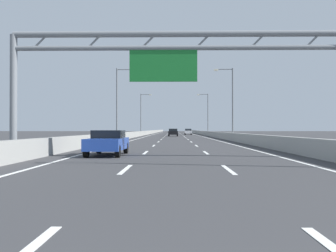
{
  "coord_description": "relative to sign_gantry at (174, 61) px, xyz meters",
  "views": [
    {
      "loc": [
        -0.1,
        -0.26,
        1.43
      ],
      "look_at": [
        -1.28,
        72.79,
        2.0
      ],
      "focal_mm": 39.01,
      "sensor_mm": 36.0,
      "label": 1
    }
  ],
  "objects": [
    {
      "name": "lane_dash_right_6",
      "position": [
        1.88,
        39.48,
        -4.85
      ],
      "size": [
        0.16,
        3.0,
        0.01
      ],
      "primitive_type": "cube",
      "color": "white",
      "rests_on": "ground_plane"
    },
    {
      "name": "lane_dash_left_5",
      "position": [
        -1.72,
        30.48,
        -4.85
      ],
      "size": [
        0.16,
        3.0,
        0.01
      ],
      "primitive_type": "cube",
      "color": "white",
      "rests_on": "ground_plane"
    },
    {
      "name": "lane_dash_right_16",
      "position": [
        1.88,
        129.48,
        -4.85
      ],
      "size": [
        0.16,
        3.0,
        0.01
      ],
      "primitive_type": "cube",
      "color": "white",
      "rests_on": "ground_plane"
    },
    {
      "name": "edge_line_right",
      "position": [
        5.33,
        69.98,
        -4.85
      ],
      "size": [
        0.16,
        176.0,
        0.01
      ],
      "primitive_type": "cube",
      "color": "white",
      "rests_on": "ground_plane"
    },
    {
      "name": "lane_dash_right_17",
      "position": [
        1.88,
        138.48,
        -4.85
      ],
      "size": [
        0.16,
        3.0,
        0.01
      ],
      "primitive_type": "cube",
      "color": "white",
      "rests_on": "ground_plane"
    },
    {
      "name": "blue_car",
      "position": [
        -3.6,
        1.38,
        -4.15
      ],
      "size": [
        1.79,
        4.17,
        1.35
      ],
      "color": "#2347AD",
      "rests_on": "ground_plane"
    },
    {
      "name": "lane_dash_right_5",
      "position": [
        1.88,
        30.48,
        -4.85
      ],
      "size": [
        0.16,
        3.0,
        0.01
      ],
      "primitive_type": "cube",
      "color": "white",
      "rests_on": "ground_plane"
    },
    {
      "name": "lane_dash_right_8",
      "position": [
        1.88,
        57.48,
        -4.85
      ],
      "size": [
        0.16,
        3.0,
        0.01
      ],
      "primitive_type": "cube",
      "color": "white",
      "rests_on": "ground_plane"
    },
    {
      "name": "sign_gantry",
      "position": [
        0.0,
        0.0,
        0.0
      ],
      "size": [
        16.79,
        0.36,
        6.36
      ],
      "color": "gray",
      "rests_on": "ground_plane"
    },
    {
      "name": "lane_dash_left_14",
      "position": [
        -1.72,
        111.48,
        -4.85
      ],
      "size": [
        0.16,
        3.0,
        0.01
      ],
      "primitive_type": "cube",
      "color": "white",
      "rests_on": "ground_plane"
    },
    {
      "name": "lane_dash_left_9",
      "position": [
        -1.72,
        66.48,
        -4.85
      ],
      "size": [
        0.16,
        3.0,
        0.01
      ],
      "primitive_type": "cube",
      "color": "white",
      "rests_on": "ground_plane"
    },
    {
      "name": "streetlamp_left_mid",
      "position": [
        -7.38,
        30.15,
        0.54
      ],
      "size": [
        2.58,
        0.28,
        9.5
      ],
      "color": "slate",
      "rests_on": "ground_plane"
    },
    {
      "name": "lane_dash_right_13",
      "position": [
        1.88,
        102.48,
        -4.85
      ],
      "size": [
        0.16,
        3.0,
        0.01
      ],
      "primitive_type": "cube",
      "color": "white",
      "rests_on": "ground_plane"
    },
    {
      "name": "lane_dash_left_8",
      "position": [
        -1.72,
        57.48,
        -4.85
      ],
      "size": [
        0.16,
        3.0,
        0.01
      ],
      "primitive_type": "cube",
      "color": "white",
      "rests_on": "ground_plane"
    },
    {
      "name": "lane_dash_right_10",
      "position": [
        1.88,
        75.48,
        -4.85
      ],
      "size": [
        0.16,
        3.0,
        0.01
      ],
      "primitive_type": "cube",
      "color": "white",
      "rests_on": "ground_plane"
    },
    {
      "name": "lane_dash_left_12",
      "position": [
        -1.72,
        93.48,
        -4.85
      ],
      "size": [
        0.16,
        3.0,
        0.01
      ],
      "primitive_type": "cube",
      "color": "white",
      "rests_on": "ground_plane"
    },
    {
      "name": "lane_dash_right_12",
      "position": [
        1.88,
        93.48,
        -4.85
      ],
      "size": [
        0.16,
        3.0,
        0.01
      ],
      "primitive_type": "cube",
      "color": "white",
      "rests_on": "ground_plane"
    },
    {
      "name": "streetlamp_left_far",
      "position": [
        -7.38,
        65.36,
        0.54
      ],
      "size": [
        2.58,
        0.28,
        9.5
      ],
      "color": "slate",
      "rests_on": "ground_plane"
    },
    {
      "name": "lane_dash_right_3",
      "position": [
        1.88,
        12.48,
        -4.85
      ],
      "size": [
        0.16,
        3.0,
        0.01
      ],
      "primitive_type": "cube",
      "color": "white",
      "rests_on": "ground_plane"
    },
    {
      "name": "lane_dash_right_15",
      "position": [
        1.88,
        120.48,
        -4.85
      ],
      "size": [
        0.16,
        3.0,
        0.01
      ],
      "primitive_type": "cube",
      "color": "white",
      "rests_on": "ground_plane"
    },
    {
      "name": "lane_dash_left_2",
      "position": [
        -1.72,
        3.48,
        -4.85
      ],
      "size": [
        0.16,
        3.0,
        0.01
      ],
      "primitive_type": "cube",
      "color": "white",
      "rests_on": "ground_plane"
    },
    {
      "name": "lane_dash_right_11",
      "position": [
        1.88,
        84.48,
        -4.85
      ],
      "size": [
        0.16,
        3.0,
        0.01
      ],
      "primitive_type": "cube",
      "color": "white",
      "rests_on": "ground_plane"
    },
    {
      "name": "lane_dash_left_7",
      "position": [
        -1.72,
        48.48,
        -4.85
      ],
      "size": [
        0.16,
        3.0,
        0.01
      ],
      "primitive_type": "cube",
      "color": "white",
      "rests_on": "ground_plane"
    },
    {
      "name": "lane_dash_left_17",
      "position": [
        -1.72,
        138.48,
        -4.85
      ],
      "size": [
        0.16,
        3.0,
        0.01
      ],
      "primitive_type": "cube",
      "color": "white",
      "rests_on": "ground_plane"
    },
    {
      "name": "ground_plane",
      "position": [
        0.08,
        81.98,
        -4.86
      ],
      "size": [
        260.0,
        260.0,
        0.0
      ],
      "primitive_type": "plane",
      "color": "#38383A"
    },
    {
      "name": "lane_dash_left_11",
      "position": [
        -1.72,
        84.48,
        -4.85
      ],
      "size": [
        0.16,
        3.0,
        0.01
      ],
      "primitive_type": "cube",
      "color": "white",
      "rests_on": "ground_plane"
    },
    {
      "name": "lane_dash_right_7",
      "position": [
        1.88,
        48.48,
        -4.85
      ],
      "size": [
        0.16,
        3.0,
        0.01
      ],
      "primitive_type": "cube",
      "color": "white",
      "rests_on": "ground_plane"
    },
    {
      "name": "lane_dash_left_13",
      "position": [
        -1.72,
        102.48,
        -4.85
      ],
      "size": [
        0.16,
        3.0,
        0.01
      ],
      "primitive_type": "cube",
      "color": "white",
      "rests_on": "ground_plane"
    },
    {
      "name": "lane_dash_right_9",
      "position": [
        1.88,
        66.48,
        -4.85
      ],
      "size": [
        0.16,
        3.0,
        0.01
      ],
      "primitive_type": "cube",
      "color": "white",
      "rests_on": "ground_plane"
    },
    {
      "name": "lane_dash_right_2",
      "position": [
        1.88,
        3.48,
        -4.85
      ],
      "size": [
        0.16,
        3.0,
        0.01
      ],
      "primitive_type": "cube",
      "color": "white",
      "rests_on": "ground_plane"
    },
    {
      "name": "lane_dash_left_15",
      "position": [
        -1.72,
        120.48,
        -4.85
      ],
      "size": [
        0.16,
        3.0,
        0.01
      ],
      "primitive_type": "cube",
      "color": "white",
      "rests_on": "ground_plane"
    },
    {
      "name": "streetlamp_right_mid",
      "position": [
        7.55,
        30.15,
        0.54
      ],
      "size": [
        2.58,
        0.28,
        9.5
      ],
      "color": "slate",
      "rests_on": "ground_plane"
    },
    {
      "name": "black_car",
      "position": [
        -0.17,
        52.68,
        -4.1
      ],
      "size": [
        1.85,
        4.23,
        1.46
      ],
      "color": "black",
      "rests_on": "ground_plane"
    },
    {
      "name": "lane_dash_left_4",
      "position": [
        -1.72,
        21.48,
        -4.85
      ],
      "size": [
        0.16,
        3.0,
        0.01
      ],
      "primitive_type": "cube",
      "color": "white",
      "rests_on": "ground_plane"
    },
    {
      "name": "lane_dash_left_10",
      "position": [
        -1.72,
        75.48,
        -4.85
      ],
      "size": [
        0.16,
        3.0,
        0.01
      ],
      "primitive_type": "cube",
      "color": "white",
      "rests_on": "ground_plane"
    },
    {
      "name": "lane_dash_left_1",
      "position": [
        -1.72,
        -5.52,
        -4.85
      ],
      "size": [
        0.16,
        3.0,
        0.01
      ],
      "primitive_type": "cube",
      "color": "white",
      "rests_on": "ground_plane"
    },
    {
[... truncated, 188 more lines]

